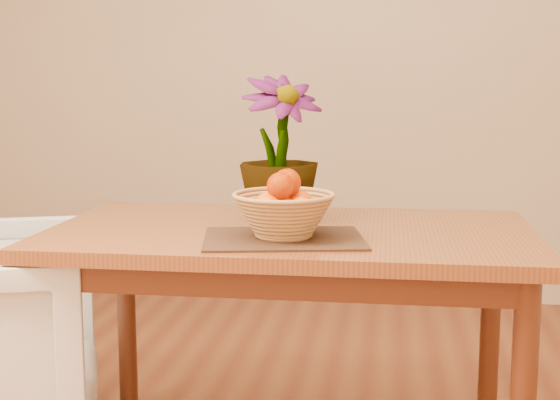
# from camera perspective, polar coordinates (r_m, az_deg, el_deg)

# --- Properties ---
(wall_back) EXTENTS (4.00, 0.02, 2.70)m
(wall_back) POSITION_cam_1_polar(r_m,az_deg,el_deg) (4.18, 4.23, 11.09)
(wall_back) COLOR beige
(wall_back) RESTS_ON floor
(table) EXTENTS (1.40, 0.80, 0.75)m
(table) POSITION_cam_1_polar(r_m,az_deg,el_deg) (2.29, 0.80, -4.23)
(table) COLOR brown
(table) RESTS_ON floor
(placemat) EXTENTS (0.48, 0.39, 0.01)m
(placemat) POSITION_cam_1_polar(r_m,az_deg,el_deg) (2.11, 0.27, -2.83)
(placemat) COLOR #3E2416
(placemat) RESTS_ON table
(wicker_basket) EXTENTS (0.28, 0.28, 0.11)m
(wicker_basket) POSITION_cam_1_polar(r_m,az_deg,el_deg) (2.10, 0.27, -1.24)
(wicker_basket) COLOR #B6854C
(wicker_basket) RESTS_ON placemat
(orange_pile) EXTENTS (0.17, 0.18, 0.14)m
(orange_pile) POSITION_cam_1_polar(r_m,az_deg,el_deg) (2.09, 0.28, 0.29)
(orange_pile) COLOR #FF6304
(orange_pile) RESTS_ON wicker_basket
(potted_plant) EXTENTS (0.34, 0.34, 0.44)m
(potted_plant) POSITION_cam_1_polar(r_m,az_deg,el_deg) (2.34, -0.03, 3.75)
(potted_plant) COLOR #1A4012
(potted_plant) RESTS_ON table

